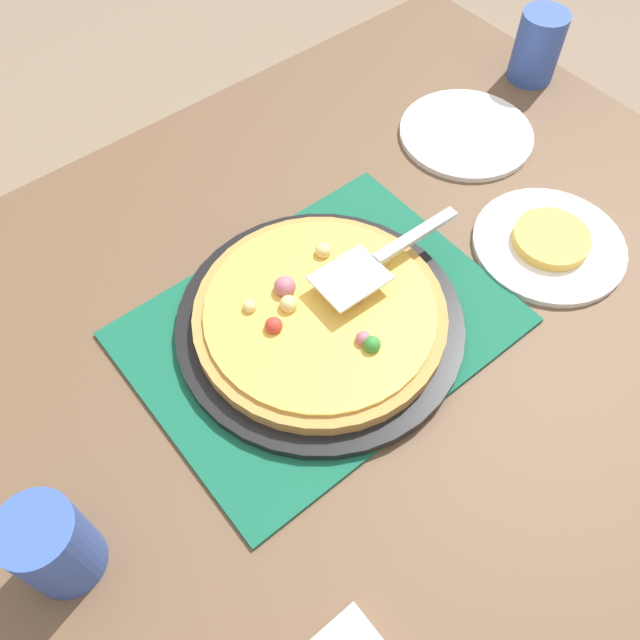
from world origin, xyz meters
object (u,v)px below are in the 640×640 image
Objects in this scene: served_slice_left at (551,239)px; plate_near_left at (549,245)px; plate_side at (466,134)px; cup_corner at (538,46)px; pizza_server at (379,261)px; pizza_pan at (320,323)px; cup_far at (53,546)px; pizza at (320,314)px.

plate_near_left is at bearing 0.00° from served_slice_left.
plate_near_left and plate_side have the same top height.
cup_corner reaches higher than pizza_server.
served_slice_left is 0.92× the size of cup_corner.
pizza_server is (-0.33, -0.15, 0.06)m from plate_side.
pizza_server is (-0.25, 0.10, 0.05)m from served_slice_left.
cup_far is (-0.40, -0.07, 0.05)m from pizza_pan.
cup_far is at bearing 177.44° from served_slice_left.
served_slice_left is 0.92× the size of cup_far.
served_slice_left reaches higher than pizza_pan.
pizza_pan is 0.02m from pizza.
plate_side is 0.21m from cup_corner.
cup_far is 1.00× the size of cup_corner.
served_slice_left reaches higher than plate_near_left.
pizza is at bearing 65.09° from pizza_pan.
served_slice_left is at bearing -21.11° from pizza_server.
cup_corner is (0.28, 0.28, 0.04)m from served_slice_left.
cup_far is (-0.40, -0.07, 0.03)m from pizza.
cup_far reaches higher than pizza_pan.
plate_side is (0.43, 0.15, -0.01)m from pizza_pan.
pizza_server reaches higher than plate_side.
cup_corner is at bearing 44.94° from plate_near_left.
pizza_pan is 1.73× the size of plate_side.
cup_far is 0.52× the size of pizza_server.
pizza_pan reaches higher than plate_near_left.
cup_corner is (0.20, 0.04, 0.06)m from plate_side.
served_slice_left is at bearing -135.06° from cup_corner.
plate_near_left is at bearing -135.06° from cup_corner.
served_slice_left is (0.35, -0.10, -0.02)m from pizza.
cup_corner reaches higher than pizza.
pizza_pan is 0.41m from cup_far.
pizza_server is at bearing -1.27° from pizza_pan.
plate_near_left is 0.26m from plate_side.
pizza is 0.36m from served_slice_left.
pizza is 2.75× the size of cup_far.
plate_near_left is 0.01m from served_slice_left.
plate_near_left is 1.83× the size of cup_corner.
plate_near_left is at bearing -15.92° from pizza.
plate_side is 1.83× the size of cup_far.
cup_far reaches higher than served_slice_left.
plate_side is at bearing 18.67° from pizza.
pizza is at bearing 164.08° from served_slice_left.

